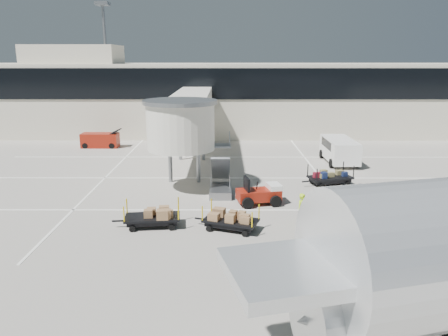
{
  "coord_description": "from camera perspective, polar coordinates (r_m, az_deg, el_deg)",
  "views": [
    {
      "loc": [
        -1.09,
        -22.1,
        8.65
      ],
      "look_at": [
        -1.17,
        4.15,
        2.0
      ],
      "focal_mm": 35.0,
      "sensor_mm": 36.0,
      "label": 1
    }
  ],
  "objects": [
    {
      "name": "ground",
      "position": [
        23.76,
        2.81,
        -7.15
      ],
      "size": [
        140.0,
        140.0,
        0.0
      ],
      "primitive_type": "plane",
      "color": "#B5AFA2",
      "rests_on": "ground"
    },
    {
      "name": "ground_worker",
      "position": [
        23.27,
        10.21,
        -5.45
      ],
      "size": [
        0.79,
        0.72,
        1.82
      ],
      "primitive_type": "imported",
      "rotation": [
        0.0,
        0.0,
        0.57
      ],
      "color": "#ABDD17",
      "rests_on": "ground"
    },
    {
      "name": "belt_loader",
      "position": [
        45.0,
        -15.83,
        3.51
      ],
      "size": [
        3.85,
        1.59,
        1.85
      ],
      "rotation": [
        0.0,
        0.0,
        -0.01
      ],
      "color": "maroon",
      "rests_on": "ground"
    },
    {
      "name": "suitcase_cart",
      "position": [
        31.35,
        13.68,
        -1.29
      ],
      "size": [
        3.7,
        2.26,
        1.42
      ],
      "rotation": [
        0.0,
        0.0,
        0.3
      ],
      "color": "black",
      "rests_on": "ground"
    },
    {
      "name": "box_cart_far",
      "position": [
        23.39,
        -9.49,
        -6.29
      ],
      "size": [
        3.58,
        1.72,
        1.38
      ],
      "rotation": [
        0.0,
        0.0,
        0.11
      ],
      "color": "black",
      "rests_on": "ground"
    },
    {
      "name": "terminal",
      "position": [
        52.25,
        1.0,
        9.23
      ],
      "size": [
        64.0,
        12.11,
        15.2
      ],
      "color": "beige",
      "rests_on": "ground"
    },
    {
      "name": "baggage_tug",
      "position": [
        26.56,
        4.7,
        -3.42
      ],
      "size": [
        2.84,
        2.14,
        1.72
      ],
      "rotation": [
        0.0,
        0.0,
        0.21
      ],
      "color": "maroon",
      "rests_on": "ground"
    },
    {
      "name": "box_cart_near",
      "position": [
        22.68,
        0.61,
        -6.7
      ],
      "size": [
        3.45,
        2.25,
        1.33
      ],
      "rotation": [
        0.0,
        0.0,
        -0.35
      ],
      "color": "black",
      "rests_on": "ground"
    },
    {
      "name": "jet_bridge",
      "position": [
        34.76,
        -4.62,
        6.96
      ],
      "size": [
        5.7,
        20.4,
        6.03
      ],
      "color": "silver",
      "rests_on": "ground"
    },
    {
      "name": "lane_markings",
      "position": [
        32.61,
        0.91,
        -1.15
      ],
      "size": [
        40.0,
        30.0,
        0.02
      ],
      "color": "white",
      "rests_on": "ground"
    },
    {
      "name": "minivan",
      "position": [
        38.12,
        14.78,
        2.49
      ],
      "size": [
        2.42,
        5.38,
        2.03
      ],
      "rotation": [
        0.0,
        0.0,
        0.01
      ],
      "color": "white",
      "rests_on": "ground"
    }
  ]
}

